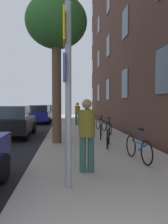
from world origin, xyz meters
The scene contains 18 objects.
ground_plane centered at (-2.40, 15.00, 0.00)m, with size 41.80×41.80×0.00m, color #332D28.
road_asphalt centered at (-4.50, 15.00, 0.01)m, with size 7.00×38.00×0.01m, color black.
sidewalk centered at (1.10, 15.00, 0.06)m, with size 4.20×38.00×0.12m, color #9E9389.
building_facade centered at (3.70, 14.50, 7.47)m, with size 0.56×27.00×14.93m.
sign_post centered at (-0.02, 3.65, 2.15)m, with size 0.16×0.60×3.54m.
traffic_light centered at (-0.78, 22.35, 2.80)m, with size 0.43×0.24×3.94m.
tree_near centered at (-0.40, 8.61, 4.97)m, with size 2.52×2.52×6.04m.
bicycle_0 centered at (2.01, 5.46, 0.49)m, with size 0.42×1.64×0.94m.
bicycle_1 centered at (1.57, 7.60, 0.49)m, with size 0.57×1.68×0.95m.
bicycle_2 centered at (1.67, 9.87, 0.49)m, with size 0.49×1.70×0.95m.
bicycle_3 centered at (2.33, 11.27, 0.47)m, with size 0.42×1.69×0.90m.
bicycle_4 centered at (2.16, 12.88, 0.48)m, with size 0.54×1.55×0.92m.
pedestrian_0 centered at (0.45, 4.55, 1.10)m, with size 0.39×0.39×1.72m.
pedestrian_1 centered at (1.32, 12.56, 1.01)m, with size 0.47×0.47×1.55m.
pedestrian_2 centered at (0.90, 16.36, 1.11)m, with size 0.55×0.55×1.74m.
car_1 centered at (-2.74, 11.27, 0.84)m, with size 1.99×4.35×1.62m.
car_2 centered at (-2.29, 19.61, 0.84)m, with size 1.97×4.39×1.62m.
car_3 centered at (-2.37, 27.94, 0.84)m, with size 1.77×4.49×1.62m.
Camera 1 is at (-0.06, -0.57, 1.72)m, focal length 35.31 mm.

